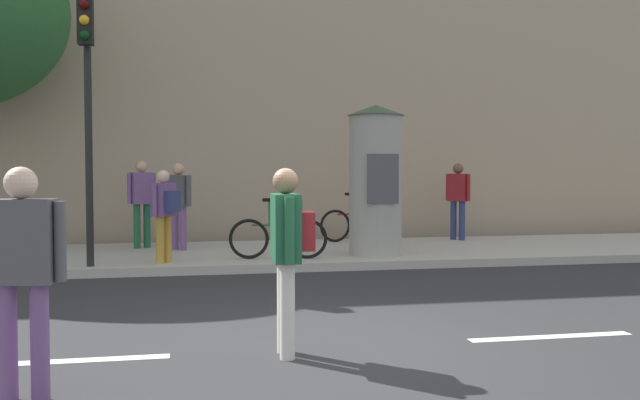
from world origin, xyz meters
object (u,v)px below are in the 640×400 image
at_px(pedestrian_with_backpack, 165,208).
at_px(pedestrian_tallest, 179,199).
at_px(pedestrian_in_light_jacket, 288,243).
at_px(traffic_light, 87,88).
at_px(poster_column, 375,179).
at_px(pedestrian_in_red_top, 23,260).
at_px(bicycle_leaning, 278,237).
at_px(bicycle_upright, 357,224).
at_px(pedestrian_near_pole, 458,195).
at_px(pedestrian_with_bag, 142,196).

height_order(pedestrian_with_backpack, pedestrian_tallest, pedestrian_tallest).
bearing_deg(pedestrian_in_light_jacket, traffic_light, 114.62).
bearing_deg(poster_column, pedestrian_tallest, 157.25).
relative_size(pedestrian_in_red_top, bicycle_leaning, 1.01).
bearing_deg(bicycle_upright, pedestrian_in_red_top, -117.66).
relative_size(poster_column, pedestrian_near_pole, 1.61).
bearing_deg(pedestrian_with_bag, bicycle_leaning, -41.79).
height_order(pedestrian_near_pole, bicycle_leaning, pedestrian_near_pole).
height_order(pedestrian_tallest, bicycle_upright, pedestrian_tallest).
xyz_separation_m(pedestrian_with_backpack, bicycle_upright, (4.12, 2.85, -0.56)).
relative_size(traffic_light, poster_column, 1.55).
bearing_deg(bicycle_leaning, pedestrian_in_light_jacket, -96.69).
bearing_deg(pedestrian_in_light_jacket, poster_column, 67.34).
xyz_separation_m(pedestrian_in_red_top, bicycle_leaning, (2.83, 6.78, -0.53)).
bearing_deg(pedestrian_in_light_jacket, bicycle_leaning, 83.31).
bearing_deg(bicycle_leaning, traffic_light, -171.50).
bearing_deg(pedestrian_with_backpack, pedestrian_near_pole, 22.74).
bearing_deg(bicycle_leaning, pedestrian_with_backpack, -175.68).
height_order(pedestrian_in_light_jacket, pedestrian_with_backpack, pedestrian_in_light_jacket).
xyz_separation_m(pedestrian_in_red_top, bicycle_upright, (4.97, 9.48, -0.53)).
xyz_separation_m(poster_column, pedestrian_in_light_jacket, (-2.57, -6.15, -0.51)).
distance_m(pedestrian_in_light_jacket, pedestrian_tallest, 7.74).
bearing_deg(bicycle_leaning, poster_column, 7.20).
bearing_deg(pedestrian_with_bag, pedestrian_tallest, -32.66).
relative_size(traffic_light, pedestrian_near_pole, 2.49).
height_order(traffic_light, poster_column, traffic_light).
bearing_deg(pedestrian_with_backpack, bicycle_upright, 34.71).
bearing_deg(pedestrian_in_light_jacket, pedestrian_with_backpack, 102.60).
bearing_deg(traffic_light, pedestrian_in_light_jacket, -65.38).
distance_m(pedestrian_in_red_top, pedestrian_with_bag, 9.02).
bearing_deg(pedestrian_in_red_top, traffic_light, 93.19).
height_order(poster_column, pedestrian_in_light_jacket, poster_column).
xyz_separation_m(traffic_light, pedestrian_tallest, (1.43, 2.23, -1.90)).
bearing_deg(bicycle_leaning, pedestrian_near_pole, 29.75).
bearing_deg(bicycle_upright, pedestrian_in_light_jacket, -108.20).
height_order(pedestrian_with_bag, pedestrian_with_backpack, pedestrian_with_bag).
bearing_deg(pedestrian_in_red_top, bicycle_leaning, 67.33).
xyz_separation_m(pedestrian_with_backpack, bicycle_leaning, (1.98, 0.15, -0.56)).
height_order(bicycle_leaning, bicycle_upright, same).
xyz_separation_m(pedestrian_in_light_jacket, pedestrian_tallest, (-1.06, 7.67, 0.11)).
bearing_deg(pedestrian_tallest, poster_column, -22.75).
distance_m(traffic_light, pedestrian_in_red_top, 6.62).
relative_size(pedestrian_in_red_top, bicycle_upright, 1.01).
xyz_separation_m(poster_column, pedestrian_near_pole, (2.59, 2.32, -0.39)).
xyz_separation_m(pedestrian_near_pole, pedestrian_tallest, (-6.22, -0.79, -0.01)).
distance_m(pedestrian_with_backpack, pedestrian_tallest, 1.92).
relative_size(poster_column, pedestrian_tallest, 1.62).
relative_size(pedestrian_in_red_top, pedestrian_tallest, 1.02).
distance_m(traffic_light, pedestrian_with_backpack, 2.34).
xyz_separation_m(traffic_light, bicycle_upright, (5.32, 3.18, -2.54)).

